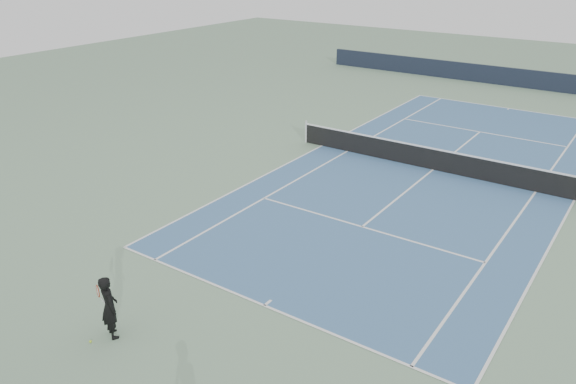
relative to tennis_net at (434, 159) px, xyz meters
The scene contains 6 objects.
ground 0.50m from the tennis_net, ahead, with size 80.00×80.00×0.00m, color gray.
court_surface 0.50m from the tennis_net, ahead, with size 10.97×23.77×0.01m, color #3D6490.
tennis_net is the anchor object (origin of this frame).
windscreen_far 17.89m from the tennis_net, 90.00° to the left, with size 30.00×0.25×1.20m, color black.
tennis_player 15.10m from the tennis_net, 98.76° to the right, with size 0.82×0.65×1.64m.
tennis_ball 15.63m from the tennis_net, 99.28° to the right, with size 0.06×0.06×0.06m, color #C5EB30.
Camera 1 is at (7.47, -21.63, 8.64)m, focal length 35.00 mm.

